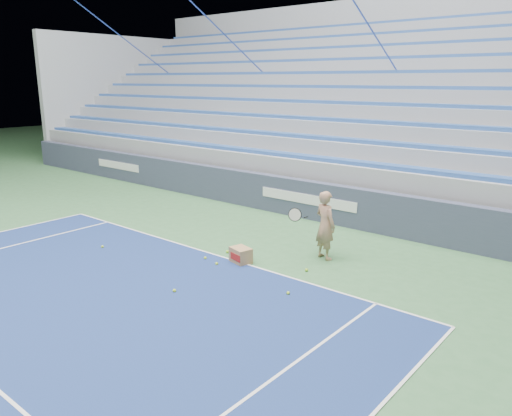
{
  "coord_description": "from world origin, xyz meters",
  "views": [
    {
      "loc": [
        7.7,
        4.2,
        3.9
      ],
      "look_at": [
        0.9,
        12.38,
        1.15
      ],
      "focal_mm": 35.0,
      "sensor_mm": 36.0,
      "label": 1
    }
  ],
  "objects": [
    {
      "name": "tennis_ball_5",
      "position": [
        0.56,
        11.45,
        0.03
      ],
      "size": [
        0.07,
        0.07,
        0.07
      ],
      "primitive_type": "sphere",
      "color": "#ABD72C",
      "rests_on": "ground"
    },
    {
      "name": "tennis_ball_4",
      "position": [
        2.66,
        11.2,
        0.03
      ],
      "size": [
        0.07,
        0.07,
        0.07
      ],
      "primitive_type": "sphere",
      "color": "#ABD72C",
      "rests_on": "ground"
    },
    {
      "name": "tennis_ball_1",
      "position": [
        0.94,
        9.92,
        0.03
      ],
      "size": [
        0.07,
        0.07,
        0.07
      ],
      "primitive_type": "sphere",
      "color": "#ABD72C",
      "rests_on": "ground"
    },
    {
      "name": "tennis_ball_2",
      "position": [
        2.27,
        12.39,
        0.03
      ],
      "size": [
        0.07,
        0.07,
        0.07
      ],
      "primitive_type": "sphere",
      "color": "#ABD72C",
      "rests_on": "ground"
    },
    {
      "name": "ball_box",
      "position": [
        0.86,
        11.91,
        0.17
      ],
      "size": [
        0.52,
        0.45,
        0.34
      ],
      "color": "#A17A4D",
      "rests_on": "ground"
    },
    {
      "name": "tennis_player",
      "position": [
        2.12,
        13.3,
        0.78
      ],
      "size": [
        0.93,
        0.88,
        1.55
      ],
      "color": "tan",
      "rests_on": "ground"
    },
    {
      "name": "tennis_ball_3",
      "position": [
        0.12,
        11.55,
        0.03
      ],
      "size": [
        0.07,
        0.07,
        0.07
      ],
      "primitive_type": "sphere",
      "color": "#ABD72C",
      "rests_on": "ground"
    },
    {
      "name": "tennis_ball_6",
      "position": [
        -2.32,
        10.52,
        0.03
      ],
      "size": [
        0.07,
        0.07,
        0.07
      ],
      "primitive_type": "sphere",
      "color": "#ABD72C",
      "rests_on": "ground"
    },
    {
      "name": "sponsor_barrier",
      "position": [
        0.0,
        15.88,
        0.55
      ],
      "size": [
        30.0,
        0.32,
        1.1
      ],
      "color": "#373D53",
      "rests_on": "ground"
    },
    {
      "name": "tennis_ball_0",
      "position": [
        0.21,
        12.17,
        0.03
      ],
      "size": [
        0.07,
        0.07,
        0.07
      ],
      "primitive_type": "sphere",
      "color": "#ABD72C",
      "rests_on": "ground"
    },
    {
      "name": "bleachers",
      "position": [
        0.0,
        21.6,
        2.36
      ],
      "size": [
        31.0,
        9.15,
        7.3
      ],
      "color": "#92959A",
      "rests_on": "ground"
    }
  ]
}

